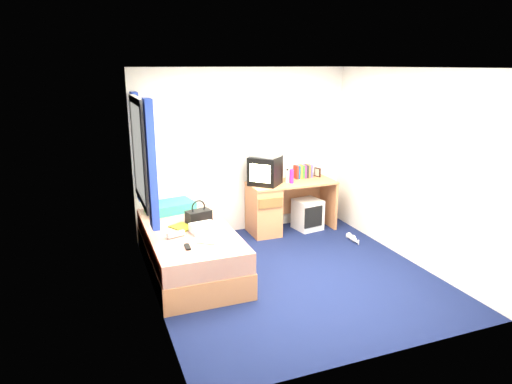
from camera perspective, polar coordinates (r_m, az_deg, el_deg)
name	(u,v)px	position (r m, az deg, el deg)	size (l,w,h in m)	color
ground	(292,275)	(5.57, 4.47, -10.31)	(3.40, 3.40, 0.00)	#0C1438
room_shell	(294,156)	(5.10, 4.82, 4.52)	(3.40, 3.40, 3.40)	white
bed	(190,249)	(5.63, -8.30, -7.11)	(1.01, 2.00, 0.54)	tan
pillow	(170,207)	(6.17, -10.66, -1.85)	(0.60, 0.38, 0.13)	#1A76AB
desk	(274,206)	(6.78, 2.27, -1.73)	(1.30, 0.55, 0.75)	tan
storage_cube	(308,214)	(6.99, 6.47, -2.79)	(0.37, 0.37, 0.46)	white
crt_tv	(265,171)	(6.58, 1.14, 2.69)	(0.56, 0.56, 0.41)	black
vcr	(265,154)	(6.54, 1.16, 4.76)	(0.39, 0.28, 0.07)	silver
book_row	(303,171)	(7.03, 5.90, 2.58)	(0.27, 0.13, 0.20)	maroon
picture_frame	(317,172)	(7.14, 7.69, 2.47)	(0.02, 0.12, 0.14)	black
pink_water_bottle	(292,177)	(6.70, 4.47, 1.93)	(0.06, 0.06, 0.19)	#D71E8E
aerosol_can	(287,177)	(6.72, 3.93, 1.94)	(0.05, 0.05, 0.18)	white
handbag	(199,216)	(5.70, -7.18, -2.96)	(0.33, 0.23, 0.28)	black
towel	(203,228)	(5.38, -6.59, -4.49)	(0.29, 0.24, 0.10)	silver
magazine	(182,227)	(5.57, -9.18, -4.34)	(0.21, 0.28, 0.01)	yellow
water_bottle	(176,234)	(5.27, -10.00, -5.24)	(0.07, 0.07, 0.20)	silver
colour_swatch_fan	(207,243)	(5.06, -6.19, -6.35)	(0.22, 0.06, 0.01)	yellow
remote_control	(188,247)	(4.97, -8.55, -6.80)	(0.05, 0.16, 0.02)	black
window_assembly	(142,154)	(5.54, -14.04, 4.63)	(0.11, 1.42, 1.40)	silver
white_heels	(354,239)	(6.64, 12.12, -5.81)	(0.13, 0.33, 0.09)	silver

